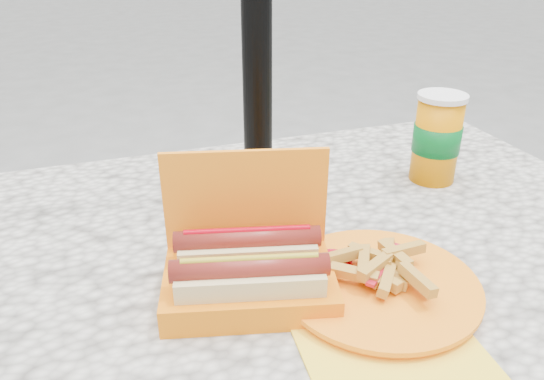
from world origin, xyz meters
name	(u,v)px	position (x,y,z in m)	size (l,w,h in m)	color
picnic_table	(288,289)	(0.00, 0.00, 0.64)	(1.20, 0.80, 0.75)	beige
hotdog_box	(249,269)	(-0.10, -0.13, 0.79)	(0.25, 0.19, 0.18)	orange
fries_plate	(379,288)	(0.05, -0.19, 0.76)	(0.28, 0.36, 0.05)	yellow
soda_cup	(437,138)	(0.33, 0.10, 0.83)	(0.09, 0.09, 0.17)	orange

